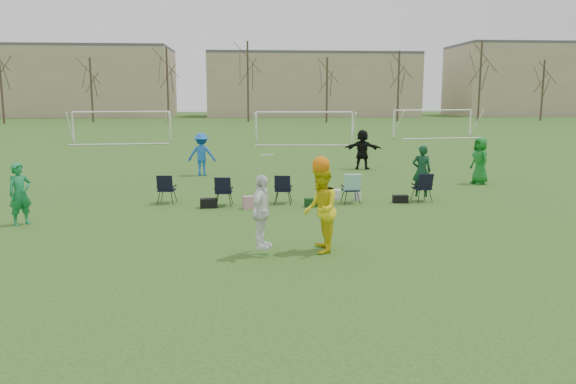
{
  "coord_description": "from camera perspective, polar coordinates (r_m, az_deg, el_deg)",
  "views": [
    {
      "loc": [
        -0.5,
        -10.57,
        3.5
      ],
      "look_at": [
        0.51,
        2.71,
        1.25
      ],
      "focal_mm": 35.0,
      "sensor_mm": 36.0,
      "label": 1
    }
  ],
  "objects": [
    {
      "name": "fielder_green_far",
      "position": [
        24.2,
        18.92,
        3.02
      ],
      "size": [
        0.77,
        1.03,
        1.9
      ],
      "primitive_type": "imported",
      "rotation": [
        0.0,
        0.0,
        -1.38
      ],
      "color": "#136B1F",
      "rests_on": "ground"
    },
    {
      "name": "goal_mid",
      "position": [
        42.84,
        1.68,
        7.48
      ],
      "size": [
        7.4,
        0.63,
        2.46
      ],
      "rotation": [
        0.0,
        0.0,
        -0.07
      ],
      "color": "white",
      "rests_on": "ground"
    },
    {
      "name": "fielder_black",
      "position": [
        27.89,
        7.57,
        4.31
      ],
      "size": [
        1.89,
        1.16,
        1.95
      ],
      "primitive_type": "imported",
      "rotation": [
        0.0,
        0.0,
        2.79
      ],
      "color": "black",
      "rests_on": "ground"
    },
    {
      "name": "sideline_setup",
      "position": [
        18.8,
        3.0,
        0.58
      ],
      "size": [
        9.3,
        1.91,
        1.91
      ],
      "color": "#0F3920",
      "rests_on": "ground"
    },
    {
      "name": "fielder_green_near",
      "position": [
        17.14,
        -25.57,
        -0.19
      ],
      "size": [
        0.74,
        0.74,
        1.73
      ],
      "primitive_type": "imported",
      "rotation": [
        0.0,
        0.0,
        0.78
      ],
      "color": "#157B40",
      "rests_on": "ground"
    },
    {
      "name": "fielder_blue",
      "position": [
        25.73,
        -8.76,
        3.81
      ],
      "size": [
        1.27,
        0.76,
        1.92
      ],
      "primitive_type": "imported",
      "rotation": [
        0.0,
        0.0,
        3.1
      ],
      "color": "blue",
      "rests_on": "ground"
    },
    {
      "name": "tree_line",
      "position": [
        80.43,
        -3.91,
        10.7
      ],
      "size": [
        110.28,
        3.28,
        11.4
      ],
      "color": "#382B21",
      "rests_on": "ground"
    },
    {
      "name": "goal_right",
      "position": [
        51.32,
        14.52,
        7.53
      ],
      "size": [
        7.35,
        1.14,
        2.46
      ],
      "rotation": [
        0.0,
        0.0,
        0.14
      ],
      "color": "white",
      "rests_on": "ground"
    },
    {
      "name": "ground",
      "position": [
        11.14,
        -1.58,
        -8.71
      ],
      "size": [
        260.0,
        260.0,
        0.0
      ],
      "primitive_type": "plane",
      "color": "#274C18",
      "rests_on": "ground"
    },
    {
      "name": "building_row",
      "position": [
        106.84,
        -0.5,
        10.93
      ],
      "size": [
        126.0,
        16.0,
        13.0
      ],
      "color": "tan",
      "rests_on": "ground"
    },
    {
      "name": "goal_left",
      "position": [
        45.6,
        -16.52,
        7.22
      ],
      "size": [
        7.39,
        0.76,
        2.46
      ],
      "rotation": [
        0.0,
        0.0,
        0.09
      ],
      "color": "white",
      "rests_on": "ground"
    },
    {
      "name": "center_contest",
      "position": [
        12.63,
        1.52,
        -1.73
      ],
      "size": [
        2.11,
        1.24,
        2.3
      ],
      "color": "white",
      "rests_on": "ground"
    }
  ]
}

